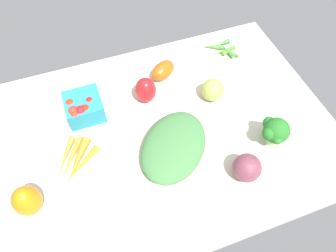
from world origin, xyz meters
TOP-DOWN VIEW (x-y plane):
  - tablecloth at (0.00, 0.00)cm, footprint 104.00×76.00cm
  - leafy_greens_clump at (1.07, 7.95)cm, footprint 30.42×31.15cm
  - broccoli_head at (-27.77, 14.85)cm, footprint 8.85×9.11cm
  - berry_basket at (23.16, -14.71)cm, footprint 11.44×11.44cm
  - red_onion_center at (-15.34, 22.02)cm, footprint 8.16×8.16cm
  - okra_pile at (-31.93, -27.01)cm, footprint 12.31×10.81cm
  - heirloom_tomato_green at (-18.45, -7.33)cm, footprint 7.68×7.68cm
  - carrot_bunch at (29.51, 1.66)cm, footprint 14.41×16.51cm
  - roma_tomato at (-6.10, -22.13)cm, footprint 11.40×9.82cm
  - bell_pepper_red at (2.67, -14.12)cm, footprint 9.52×9.52cm
  - bell_pepper_orange at (42.66, 11.55)cm, footprint 7.32×7.32cm

SIDE VIEW (x-z plane):
  - tablecloth at x=0.00cm, z-range 0.00..2.00cm
  - okra_pile at x=-31.93cm, z-range 1.92..3.85cm
  - carrot_bunch at x=29.51cm, z-range 1.75..4.75cm
  - roma_tomato at x=-6.10cm, z-range 2.00..7.92cm
  - leafy_greens_clump at x=1.07cm, z-range 2.00..8.04cm
  - heirloom_tomato_green at x=-18.45cm, z-range 2.00..9.68cm
  - berry_basket at x=23.16cm, z-range 1.74..9.96cm
  - red_onion_center at x=-15.34cm, z-range 2.00..10.16cm
  - bell_pepper_red at x=2.67cm, z-range 2.00..11.40cm
  - bell_pepper_orange at x=42.66cm, z-range 2.00..12.31cm
  - broccoli_head at x=-27.77cm, z-range 3.06..13.37cm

